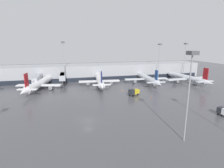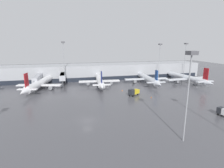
{
  "view_description": "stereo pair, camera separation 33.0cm",
  "coord_description": "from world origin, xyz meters",
  "px_view_note": "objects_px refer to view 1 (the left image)",
  "views": [
    {
      "loc": [
        -4.43,
        -46.12,
        21.15
      ],
      "look_at": [
        14.77,
        31.22,
        3.0
      ],
      "focal_mm": 28.0,
      "sensor_mm": 36.0,
      "label": 1
    },
    {
      "loc": [
        -4.11,
        -46.2,
        21.15
      ],
      "look_at": [
        14.77,
        31.22,
        3.0
      ],
      "focal_mm": 28.0,
      "sensor_mm": 36.0,
      "label": 2
    }
  ],
  "objects_px": {
    "traffic_cone_3": "(122,90)",
    "apron_light_mast_3": "(160,52)",
    "parked_jet_4": "(39,84)",
    "traffic_cone_0": "(151,97)",
    "service_truck_1": "(134,92)",
    "apron_light_mast_2": "(63,52)",
    "parked_jet_1": "(146,78)",
    "parked_jet_0": "(99,80)",
    "apron_light_mast_1": "(191,72)",
    "parked_jet_3": "(187,78)",
    "apron_light_mast_6": "(185,51)"
  },
  "relations": [
    {
      "from": "parked_jet_0",
      "to": "apron_light_mast_1",
      "type": "height_order",
      "value": "apron_light_mast_1"
    },
    {
      "from": "traffic_cone_3",
      "to": "apron_light_mast_3",
      "type": "bearing_deg",
      "value": 36.06
    },
    {
      "from": "service_truck_1",
      "to": "traffic_cone_3",
      "type": "distance_m",
      "value": 8.99
    },
    {
      "from": "parked_jet_3",
      "to": "apron_light_mast_3",
      "type": "xyz_separation_m",
      "value": [
        -10.07,
        14.1,
        13.78
      ]
    },
    {
      "from": "parked_jet_1",
      "to": "service_truck_1",
      "type": "xyz_separation_m",
      "value": [
        -15.86,
        -22.21,
        -1.15
      ]
    },
    {
      "from": "parked_jet_0",
      "to": "apron_light_mast_6",
      "type": "bearing_deg",
      "value": -73.57
    },
    {
      "from": "parked_jet_4",
      "to": "apron_light_mast_2",
      "type": "distance_m",
      "value": 20.98
    },
    {
      "from": "apron_light_mast_6",
      "to": "apron_light_mast_2",
      "type": "bearing_deg",
      "value": -178.33
    },
    {
      "from": "service_truck_1",
      "to": "traffic_cone_0",
      "type": "bearing_deg",
      "value": 110.36
    },
    {
      "from": "parked_jet_3",
      "to": "apron_light_mast_1",
      "type": "distance_m",
      "value": 67.06
    },
    {
      "from": "parked_jet_1",
      "to": "apron_light_mast_3",
      "type": "relative_size",
      "value": 1.82
    },
    {
      "from": "apron_light_mast_6",
      "to": "traffic_cone_3",
      "type": "bearing_deg",
      "value": -154.76
    },
    {
      "from": "parked_jet_4",
      "to": "traffic_cone_0",
      "type": "xyz_separation_m",
      "value": [
        46.07,
        -24.54,
        -2.51
      ]
    },
    {
      "from": "apron_light_mast_2",
      "to": "apron_light_mast_3",
      "type": "bearing_deg",
      "value": 1.24
    },
    {
      "from": "parked_jet_0",
      "to": "apron_light_mast_6",
      "type": "xyz_separation_m",
      "value": [
        57.48,
        11.27,
        13.72
      ]
    },
    {
      "from": "service_truck_1",
      "to": "traffic_cone_0",
      "type": "xyz_separation_m",
      "value": [
        5.94,
        -4.57,
        -1.31
      ]
    },
    {
      "from": "parked_jet_4",
      "to": "traffic_cone_0",
      "type": "bearing_deg",
      "value": -104.49
    },
    {
      "from": "parked_jet_3",
      "to": "parked_jet_1",
      "type": "bearing_deg",
      "value": 70.8
    },
    {
      "from": "parked_jet_4",
      "to": "service_truck_1",
      "type": "bearing_deg",
      "value": -102.91
    },
    {
      "from": "parked_jet_0",
      "to": "parked_jet_3",
      "type": "relative_size",
      "value": 1.02
    },
    {
      "from": "parked_jet_3",
      "to": "parked_jet_4",
      "type": "height_order",
      "value": "parked_jet_3"
    },
    {
      "from": "parked_jet_0",
      "to": "service_truck_1",
      "type": "distance_m",
      "value": 23.17
    },
    {
      "from": "apron_light_mast_3",
      "to": "apron_light_mast_6",
      "type": "bearing_deg",
      "value": 2.96
    },
    {
      "from": "service_truck_1",
      "to": "apron_light_mast_3",
      "type": "distance_m",
      "value": 44.1
    },
    {
      "from": "parked_jet_1",
      "to": "parked_jet_3",
      "type": "bearing_deg",
      "value": -99.9
    },
    {
      "from": "parked_jet_0",
      "to": "traffic_cone_0",
      "type": "relative_size",
      "value": 57.02
    },
    {
      "from": "service_truck_1",
      "to": "apron_light_mast_6",
      "type": "bearing_deg",
      "value": -177.85
    },
    {
      "from": "parked_jet_3",
      "to": "traffic_cone_0",
      "type": "relative_size",
      "value": 56.16
    },
    {
      "from": "traffic_cone_0",
      "to": "apron_light_mast_3",
      "type": "xyz_separation_m",
      "value": [
        22.0,
        35.19,
        16.35
      ]
    },
    {
      "from": "parked_jet_3",
      "to": "traffic_cone_3",
      "type": "relative_size",
      "value": 63.84
    },
    {
      "from": "traffic_cone_3",
      "to": "traffic_cone_0",
      "type": "bearing_deg",
      "value": -57.79
    },
    {
      "from": "parked_jet_3",
      "to": "apron_light_mast_2",
      "type": "height_order",
      "value": "apron_light_mast_2"
    },
    {
      "from": "parked_jet_0",
      "to": "service_truck_1",
      "type": "bearing_deg",
      "value": -146.14
    },
    {
      "from": "parked_jet_4",
      "to": "apron_light_mast_6",
      "type": "relative_size",
      "value": 1.61
    },
    {
      "from": "parked_jet_0",
      "to": "parked_jet_4",
      "type": "distance_m",
      "value": 29.1
    },
    {
      "from": "traffic_cone_3",
      "to": "apron_light_mast_6",
      "type": "distance_m",
      "value": 56.45
    },
    {
      "from": "service_truck_1",
      "to": "apron_light_mast_3",
      "type": "relative_size",
      "value": 0.26
    },
    {
      "from": "parked_jet_3",
      "to": "traffic_cone_3",
      "type": "xyz_separation_m",
      "value": [
        -40.35,
        -7.95,
        -2.61
      ]
    },
    {
      "from": "parked_jet_1",
      "to": "apron_light_mast_3",
      "type": "xyz_separation_m",
      "value": [
        12.08,
        8.41,
        13.89
      ]
    },
    {
      "from": "parked_jet_3",
      "to": "parked_jet_4",
      "type": "distance_m",
      "value": 78.22
    },
    {
      "from": "service_truck_1",
      "to": "apron_light_mast_1",
      "type": "bearing_deg",
      "value": 55.28
    },
    {
      "from": "apron_light_mast_2",
      "to": "apron_light_mast_3",
      "type": "xyz_separation_m",
      "value": [
        56.23,
        1.22,
        -0.68
      ]
    },
    {
      "from": "traffic_cone_3",
      "to": "apron_light_mast_2",
      "type": "relative_size",
      "value": 0.02
    },
    {
      "from": "parked_jet_0",
      "to": "traffic_cone_3",
      "type": "distance_m",
      "value": 14.89
    },
    {
      "from": "traffic_cone_0",
      "to": "traffic_cone_3",
      "type": "relative_size",
      "value": 1.14
    },
    {
      "from": "apron_light_mast_1",
      "to": "service_truck_1",
      "type": "bearing_deg",
      "value": 87.34
    },
    {
      "from": "traffic_cone_3",
      "to": "parked_jet_1",
      "type": "bearing_deg",
      "value": 36.84
    },
    {
      "from": "apron_light_mast_2",
      "to": "apron_light_mast_6",
      "type": "relative_size",
      "value": 1.03
    },
    {
      "from": "apron_light_mast_1",
      "to": "apron_light_mast_3",
      "type": "height_order",
      "value": "apron_light_mast_3"
    },
    {
      "from": "apron_light_mast_6",
      "to": "parked_jet_4",
      "type": "bearing_deg",
      "value": -172.36
    }
  ]
}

